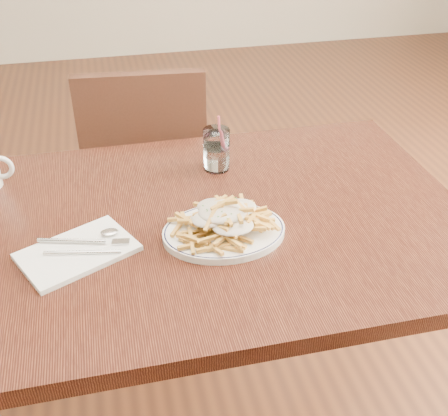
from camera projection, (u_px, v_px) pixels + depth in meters
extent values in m
cube|color=black|center=(204.00, 224.00, 1.27)|extent=(1.20, 0.80, 0.04)
cylinder|color=black|center=(1.00, 286.00, 1.66)|extent=(0.05, 0.05, 0.71)
cylinder|color=black|center=(348.00, 236.00, 1.87)|extent=(0.05, 0.05, 0.71)
cube|color=black|center=(148.00, 177.00, 2.08)|extent=(0.44, 0.44, 0.04)
cube|color=black|center=(144.00, 140.00, 1.80)|extent=(0.41, 0.07, 0.44)
cylinder|color=black|center=(192.00, 198.00, 2.36)|extent=(0.03, 0.03, 0.39)
cylinder|color=black|center=(108.00, 204.00, 2.32)|extent=(0.03, 0.03, 0.39)
cylinder|color=black|center=(200.00, 247.00, 2.08)|extent=(0.03, 0.03, 0.39)
cylinder|color=black|center=(106.00, 255.00, 2.04)|extent=(0.03, 0.03, 0.39)
torus|color=black|center=(224.00, 230.00, 1.20)|extent=(0.30, 0.30, 0.01)
ellipsoid|color=beige|center=(224.00, 210.00, 1.17)|extent=(0.15, 0.12, 0.02)
cube|color=white|center=(78.00, 252.00, 1.15)|extent=(0.26, 0.23, 0.01)
cylinder|color=white|center=(216.00, 149.00, 1.42)|extent=(0.07, 0.07, 0.11)
cylinder|color=white|center=(217.00, 158.00, 1.43)|extent=(0.06, 0.06, 0.06)
cylinder|color=#E9586F|center=(220.00, 140.00, 1.42)|extent=(0.02, 0.04, 0.14)
torus|color=white|center=(1.00, 167.00, 1.35)|extent=(0.06, 0.02, 0.06)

